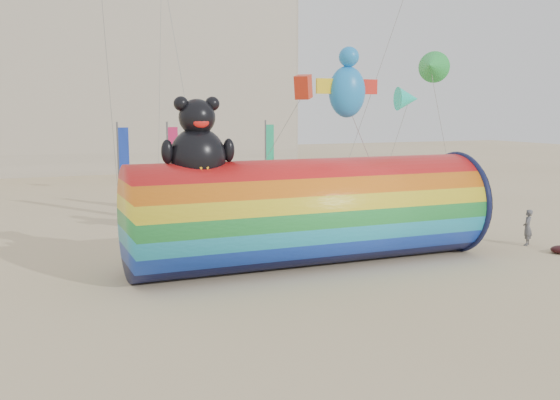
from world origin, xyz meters
name	(u,v)px	position (x,y,z in m)	size (l,w,h in m)	color
ground	(283,271)	(0.00, 0.00, 0.00)	(160.00, 160.00, 0.00)	#CCB58C
windsock_assembly	(311,209)	(1.42, 0.70, 2.11)	(13.83, 4.21, 6.38)	red
kite_handler	(527,227)	(11.52, 0.03, 0.78)	(0.57, 0.37, 1.57)	#515258
festival_banners	(193,164)	(0.89, 15.78, 2.64)	(10.84, 4.17, 5.20)	#59595E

